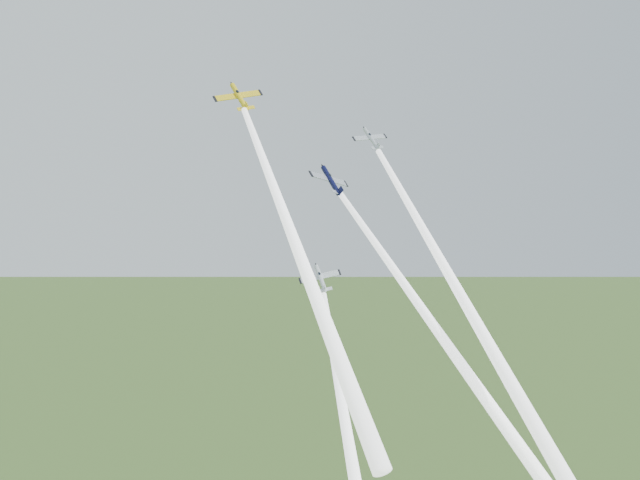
{
  "coord_description": "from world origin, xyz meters",
  "views": [
    {
      "loc": [
        -43.25,
        -125.75,
        98.73
      ],
      "look_at": [
        0.0,
        -6.0,
        92.0
      ],
      "focal_mm": 45.0,
      "sensor_mm": 36.0,
      "label": 1
    }
  ],
  "objects": [
    {
      "name": "plane_yellow",
      "position": [
        -11.28,
        1.12,
        114.98
      ],
      "size": [
        9.71,
        7.36,
        8.03
      ],
      "primitive_type": null,
      "rotation": [
        0.77,
        -0.18,
        0.08
      ],
      "color": "yellow"
    },
    {
      "name": "plane_navy",
      "position": [
        3.2,
        -2.38,
        101.57
      ],
      "size": [
        9.33,
        9.78,
        8.17
      ],
      "primitive_type": null,
      "rotation": [
        0.77,
        0.19,
        0.39
      ],
      "color": "black"
    },
    {
      "name": "smoke_trail_navy",
      "position": [
        13.83,
        -28.38,
        74.24
      ],
      "size": [
        22.3,
        50.14,
        51.87
      ],
      "primitive_type": null,
      "rotation": [
        -0.8,
        0.0,
        0.39
      ],
      "color": "white"
    },
    {
      "name": "smoke_trail_silver_right",
      "position": [
        15.39,
        -27.06,
        82.0
      ],
      "size": [
        9.63,
        51.97,
        50.85
      ],
      "primitive_type": null,
      "rotation": [
        -0.8,
        0.0,
        0.14
      ],
      "color": "white"
    },
    {
      "name": "smoke_trail_silver_low",
      "position": [
        -4.58,
        -31.29,
        63.69
      ],
      "size": [
        9.39,
        43.0,
        42.13
      ],
      "primitive_type": null,
      "rotation": [
        -0.8,
        0.0,
        -0.16
      ],
      "color": "white"
    },
    {
      "name": "plane_silver_low",
      "position": [
        -0.79,
        -8.52,
        86.15
      ],
      "size": [
        6.87,
        6.62,
        6.61
      ],
      "primitive_type": null,
      "rotation": [
        0.77,
        -0.2,
        -0.16
      ],
      "color": "silver"
    },
    {
      "name": "smoke_trail_yellow",
      "position": [
        -9.18,
        -23.81,
        90.63
      ],
      "size": [
        6.27,
        47.11,
        45.91
      ],
      "primitive_type": null,
      "rotation": [
        -0.8,
        0.0,
        0.08
      ],
      "color": "white"
    },
    {
      "name": "plane_silver_right",
      "position": [
        11.52,
        0.23,
        108.82
      ],
      "size": [
        7.63,
        6.18,
        5.98
      ],
      "primitive_type": null,
      "rotation": [
        0.77,
        -0.11,
        0.14
      ],
      "color": "silver"
    }
  ]
}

